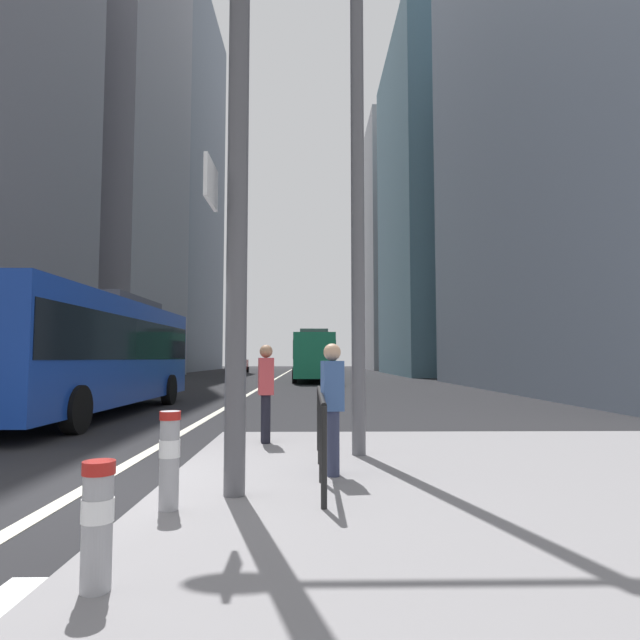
{
  "coord_description": "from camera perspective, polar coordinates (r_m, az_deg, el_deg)",
  "views": [
    {
      "loc": [
        2.68,
        -6.31,
        1.55
      ],
      "look_at": [
        3.38,
        34.77,
        4.51
      ],
      "focal_mm": 30.0,
      "sensor_mm": 36.0,
      "label": 1
    }
  ],
  "objects": [
    {
      "name": "office_tower_left_mid",
      "position": [
        53.64,
        -23.37,
        24.14
      ],
      "size": [
        13.4,
        16.42,
        53.3
      ],
      "primitive_type": "cube",
      "color": "gray",
      "rests_on": "ground"
    },
    {
      "name": "median_island",
      "position": [
        6.2,
        27.54,
        -17.41
      ],
      "size": [
        9.0,
        10.0,
        0.15
      ],
      "primitive_type": "cube",
      "color": "gray",
      "rests_on": "ground"
    },
    {
      "name": "pedestrian_railing",
      "position": [
        6.7,
        0.09,
        -10.17
      ],
      "size": [
        0.06,
        3.23,
        0.98
      ],
      "color": "black",
      "rests_on": "median_island"
    },
    {
      "name": "city_bus_red_receding",
      "position": [
        36.71,
        -0.72,
        -3.67
      ],
      "size": [
        2.76,
        11.03,
        3.4
      ],
      "color": "#198456",
      "rests_on": "ground"
    },
    {
      "name": "ground_plane",
      "position": [
        26.49,
        -6.83,
        -7.44
      ],
      "size": [
        160.0,
        160.0,
        0.0
      ],
      "primitive_type": "plane",
      "color": "black"
    },
    {
      "name": "pedestrian_waiting",
      "position": [
        9.05,
        -5.8,
        -7.26
      ],
      "size": [
        0.3,
        0.41,
        1.63
      ],
      "color": "black",
      "rests_on": "median_island"
    },
    {
      "name": "bollard_right",
      "position": [
        5.31,
        -15.76,
        -13.67
      ],
      "size": [
        0.2,
        0.2,
        0.9
      ],
      "color": "#99999E",
      "rests_on": "median_island"
    },
    {
      "name": "office_tower_left_far",
      "position": [
        75.11,
        -15.81,
        14.04
      ],
      "size": [
        10.58,
        24.65,
        49.52
      ],
      "primitive_type": "cube",
      "color": "slate",
      "rests_on": "ground"
    },
    {
      "name": "office_tower_right_far",
      "position": [
        79.11,
        9.55,
        7.38
      ],
      "size": [
        12.82,
        18.59,
        34.47
      ],
      "primitive_type": "cube",
      "color": "#9E9EA3",
      "rests_on": "ground"
    },
    {
      "name": "city_bus_blue_oncoming",
      "position": [
        15.86,
        -23.22,
        -2.75
      ],
      "size": [
        2.76,
        10.97,
        3.4
      ],
      "color": "#14389E",
      "rests_on": "ground"
    },
    {
      "name": "car_receding_near",
      "position": [
        63.45,
        -0.96,
        -4.62
      ],
      "size": [
        2.15,
        4.15,
        1.94
      ],
      "color": "silver",
      "rests_on": "ground"
    },
    {
      "name": "traffic_signal_gantry",
      "position": [
        6.74,
        -26.97,
        18.66
      ],
      "size": [
        6.08,
        0.65,
        6.0
      ],
      "color": "#515156",
      "rests_on": "median_island"
    },
    {
      "name": "car_oncoming_mid",
      "position": [
        58.76,
        -8.82,
        -4.61
      ],
      "size": [
        2.18,
        4.37,
        1.94
      ],
      "color": "maroon",
      "rests_on": "ground"
    },
    {
      "name": "bollard_left",
      "position": [
        3.71,
        -22.65,
        -18.89
      ],
      "size": [
        0.2,
        0.2,
        0.77
      ],
      "color": "#99999E",
      "rests_on": "median_island"
    },
    {
      "name": "lane_centre_line",
      "position": [
        36.44,
        -5.23,
        -6.53
      ],
      "size": [
        0.2,
        80.0,
        0.01
      ],
      "primitive_type": "cube",
      "color": "beige",
      "rests_on": "ground"
    },
    {
      "name": "office_tower_right_near",
      "position": [
        32.68,
        28.29,
        26.15
      ],
      "size": [
        11.4,
        23.94,
        35.54
      ],
      "primitive_type": "cube",
      "color": "slate",
      "rests_on": "ground"
    },
    {
      "name": "street_lamp_post",
      "position": [
        8.73,
        3.98,
        21.24
      ],
      "size": [
        5.5,
        0.32,
        8.0
      ],
      "color": "#56565B",
      "rests_on": "median_island"
    },
    {
      "name": "pedestrian_walking",
      "position": [
        6.56,
        1.31,
        -8.75
      ],
      "size": [
        0.28,
        0.4,
        1.58
      ],
      "color": "#2D334C",
      "rests_on": "median_island"
    },
    {
      "name": "office_tower_right_mid",
      "position": [
        55.65,
        14.27,
        11.59
      ],
      "size": [
        12.97,
        20.04,
        33.0
      ],
      "primitive_type": "cube",
      "color": "slate",
      "rests_on": "ground"
    }
  ]
}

